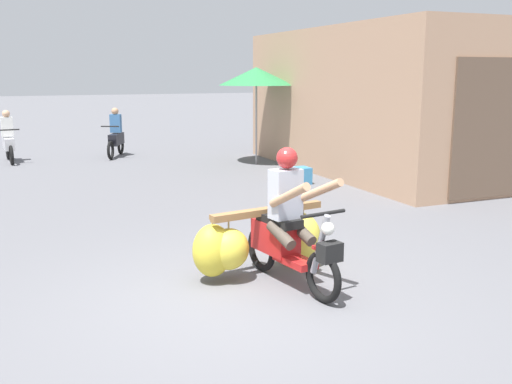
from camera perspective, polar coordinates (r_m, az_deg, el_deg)
ground_plane at (r=6.33m, az=-1.27°, el=-10.65°), size 120.00×120.00×0.00m
motorbike_main_loaded at (r=6.97m, az=1.44°, el=-4.40°), size 1.86×1.97×1.58m
motorbike_distant_ahead_left at (r=17.25m, az=-22.91°, el=4.58°), size 0.50×1.62×1.40m
motorbike_distant_ahead_right at (r=17.41m, az=-13.44°, el=5.23°), size 0.81×1.51×1.40m
shopfront_building at (r=14.85m, az=11.88°, el=8.65°), size 3.52×7.73×3.41m
market_umbrella_near_shop at (r=15.47m, az=0.03°, el=11.17°), size 1.95×1.95×2.52m
produce_crate at (r=12.80m, az=3.98°, el=1.58°), size 0.56×0.40×0.36m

